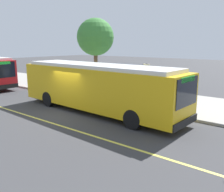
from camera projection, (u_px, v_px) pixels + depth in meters
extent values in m
plane|color=#38383A|center=(70.00, 111.00, 15.36)|extent=(120.00, 120.00, 0.00)
cube|color=gray|center=(126.00, 95.00, 19.93)|extent=(44.00, 6.40, 0.15)
cube|color=#E0D64C|center=(41.00, 120.00, 13.67)|extent=(36.00, 0.14, 0.01)
cube|color=gold|center=(97.00, 87.00, 14.99)|extent=(11.64, 3.00, 2.40)
cube|color=silver|center=(96.00, 66.00, 14.72)|extent=(10.71, 2.71, 0.20)
cube|color=black|center=(187.00, 92.00, 11.19)|extent=(0.13, 2.17, 1.34)
cube|color=black|center=(111.00, 80.00, 15.88)|extent=(10.16, 0.44, 1.06)
cube|color=black|center=(111.00, 99.00, 16.15)|extent=(10.96, 0.46, 0.28)
cube|color=#26D83F|center=(188.00, 79.00, 11.07)|extent=(0.09, 1.40, 0.24)
cube|color=black|center=(186.00, 123.00, 11.48)|extent=(0.18, 2.50, 0.36)
cylinder|color=black|center=(157.00, 110.00, 13.77)|extent=(1.01, 0.32, 1.00)
cylinder|color=black|center=(133.00, 119.00, 12.06)|extent=(1.01, 0.32, 1.00)
cylinder|color=black|center=(74.00, 94.00, 18.27)|extent=(1.01, 0.32, 1.00)
cylinder|color=black|center=(48.00, 99.00, 16.56)|extent=(1.01, 0.32, 1.00)
cube|color=black|center=(3.00, 70.00, 20.81)|extent=(0.11, 2.17, 1.34)
cube|color=#26D83F|center=(2.00, 63.00, 20.69)|extent=(0.08, 1.40, 0.24)
cube|color=black|center=(5.00, 87.00, 21.10)|extent=(0.16, 2.50, 0.36)
cylinder|color=black|center=(5.00, 83.00, 23.35)|extent=(1.01, 0.31, 1.00)
cylinder|color=#333338|center=(146.00, 81.00, 18.85)|extent=(0.10, 0.10, 2.40)
cylinder|color=#333338|center=(137.00, 83.00, 17.86)|extent=(0.10, 0.10, 2.40)
cylinder|color=#333338|center=(119.00, 78.00, 20.44)|extent=(0.10, 0.10, 2.40)
cylinder|color=#333338|center=(110.00, 80.00, 19.44)|extent=(0.10, 0.10, 2.40)
cube|color=#333338|center=(128.00, 65.00, 18.89)|extent=(2.90, 1.60, 0.08)
cube|color=#4C606B|center=(132.00, 80.00, 19.64)|extent=(2.47, 0.04, 2.16)
cube|color=navy|center=(115.00, 80.00, 19.95)|extent=(0.06, 1.11, 1.82)
cube|color=brown|center=(127.00, 89.00, 19.57)|extent=(1.60, 0.44, 0.06)
cube|color=brown|center=(129.00, 85.00, 19.70)|extent=(1.60, 0.05, 0.44)
cube|color=#333338|center=(120.00, 91.00, 20.06)|extent=(0.08, 0.40, 0.45)
cube|color=#333338|center=(135.00, 93.00, 19.18)|extent=(0.08, 0.40, 0.45)
cylinder|color=#333338|center=(146.00, 85.00, 15.66)|extent=(0.07, 0.07, 2.80)
cube|color=white|center=(146.00, 68.00, 15.41)|extent=(0.44, 0.03, 0.56)
cube|color=red|center=(146.00, 68.00, 15.40)|extent=(0.40, 0.01, 0.16)
cylinder|color=#282D47|center=(156.00, 97.00, 16.89)|extent=(0.14, 0.14, 0.85)
cylinder|color=#282D47|center=(155.00, 97.00, 16.76)|extent=(0.14, 0.14, 0.85)
cube|color=#338C4C|center=(156.00, 86.00, 16.67)|extent=(0.24, 0.40, 0.62)
sphere|color=tan|center=(156.00, 80.00, 16.59)|extent=(0.22, 0.22, 0.22)
cylinder|color=brown|center=(96.00, 69.00, 23.16)|extent=(0.36, 0.36, 3.35)
sphere|color=#387A33|center=(95.00, 37.00, 22.55)|extent=(3.41, 3.41, 3.41)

